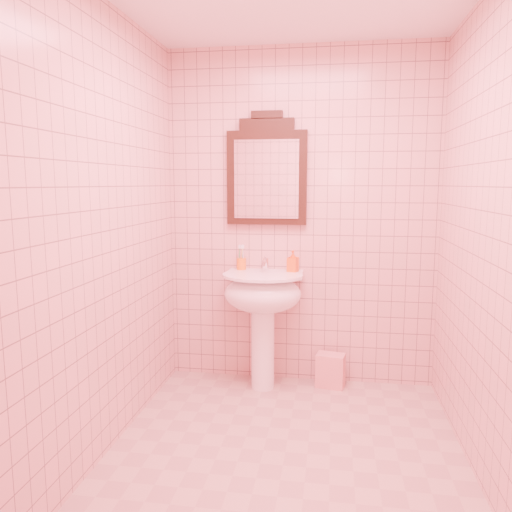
% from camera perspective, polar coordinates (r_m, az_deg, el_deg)
% --- Properties ---
extents(floor, '(2.20, 2.20, 0.00)m').
position_cam_1_polar(floor, '(3.05, 3.36, -21.46)').
color(floor, tan).
rests_on(floor, ground).
extents(back_wall, '(2.00, 0.02, 2.50)m').
position_cam_1_polar(back_wall, '(3.75, 5.12, 4.27)').
color(back_wall, '#D19A92').
rests_on(back_wall, floor).
extents(pedestal_sink, '(0.58, 0.58, 0.86)m').
position_cam_1_polar(pedestal_sink, '(3.64, 0.77, -5.20)').
color(pedestal_sink, white).
rests_on(pedestal_sink, floor).
extents(faucet, '(0.04, 0.16, 0.11)m').
position_cam_1_polar(faucet, '(3.72, 1.07, -0.84)').
color(faucet, white).
rests_on(faucet, pedestal_sink).
extents(mirror, '(0.59, 0.06, 0.83)m').
position_cam_1_polar(mirror, '(3.74, 1.23, 9.48)').
color(mirror, black).
rests_on(mirror, back_wall).
extents(toothbrush_cup, '(0.07, 0.07, 0.16)m').
position_cam_1_polar(toothbrush_cup, '(3.78, -1.69, -0.87)').
color(toothbrush_cup, orange).
rests_on(toothbrush_cup, pedestal_sink).
extents(soap_dispenser, '(0.09, 0.09, 0.16)m').
position_cam_1_polar(soap_dispenser, '(3.69, 4.23, -0.59)').
color(soap_dispenser, '#DF5612').
rests_on(soap_dispenser, pedestal_sink).
extents(towel, '(0.23, 0.17, 0.25)m').
position_cam_1_polar(towel, '(3.87, 8.51, -12.79)').
color(towel, '#E99E89').
rests_on(towel, floor).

